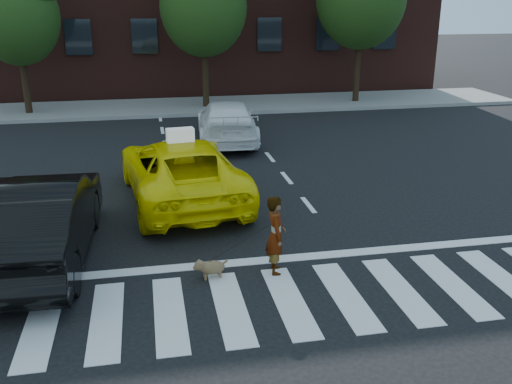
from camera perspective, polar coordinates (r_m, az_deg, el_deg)
ground at (r=9.80m, az=3.34°, el=-10.86°), size 120.00×120.00×0.00m
crosswalk at (r=9.80m, az=3.35°, el=-10.83°), size 13.00×2.40×0.01m
stop_line at (r=11.17m, az=1.31°, el=-6.80°), size 12.00×0.30×0.01m
sidewalk_far at (r=26.24m, az=-6.20°, el=8.54°), size 30.00×4.00×0.15m
tree_left at (r=25.65m, az=-22.87°, el=16.79°), size 3.39×3.38×6.50m
taxi at (r=14.26m, az=-7.48°, el=2.22°), size 3.16×5.81×1.55m
black_sedan at (r=11.64m, az=-20.93°, el=-2.48°), size 2.00×5.25×1.71m
white_suv at (r=19.97m, az=-2.94°, el=7.07°), size 2.36×4.99×1.41m
woman at (r=10.42m, az=1.98°, el=-4.33°), size 0.41×0.58×1.49m
dog at (r=10.46m, az=-4.68°, el=-7.50°), size 0.65×0.28×0.37m
taxi_sign at (r=13.82m, az=-7.59°, el=5.68°), size 0.68×0.35×0.32m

